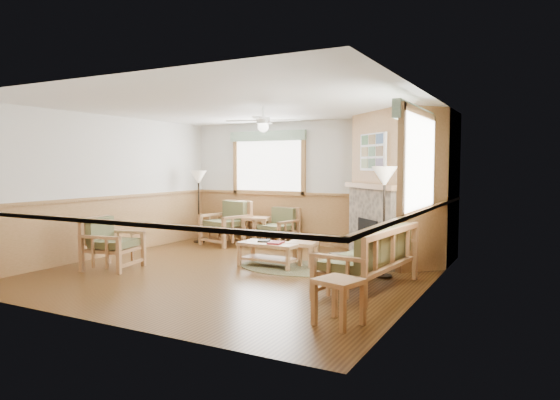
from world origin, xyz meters
The scene contains 24 objects.
floor centered at (0.00, 0.00, -0.01)m, with size 6.00×6.00×0.01m, color #513316.
ceiling centered at (0.00, 0.00, 2.70)m, with size 6.00×6.00×0.01m, color white.
wall_back centered at (0.00, 3.00, 1.35)m, with size 6.00×0.02×2.70m, color silver.
wall_front centered at (0.00, -3.00, 1.35)m, with size 6.00×0.02×2.70m, color silver.
wall_left centered at (-3.00, 0.00, 1.35)m, with size 0.02×6.00×2.70m, color silver.
wall_right centered at (3.00, 0.00, 1.35)m, with size 0.02×6.00×2.70m, color silver.
wainscot centered at (0.00, 0.00, 0.55)m, with size 6.00×6.00×1.10m, color #A17342, non-canonical shape.
fireplace centered at (2.05, 2.05, 1.35)m, with size 2.20×2.20×2.70m, color #A17342, non-canonical shape.
window_back centered at (-1.10, 2.96, 2.53)m, with size 1.90×0.16×1.50m, color white, non-canonical shape.
window_right centered at (2.96, -0.20, 2.53)m, with size 0.16×1.90×1.50m, color white, non-canonical shape.
ceiling_fan centered at (0.30, 0.30, 2.66)m, with size 1.24×1.24×0.36m, color white, non-canonical shape.
sofa centered at (2.25, -0.13, 0.44)m, with size 0.79×1.92×0.88m, color #AB7C50, non-canonical shape.
armchair_back_left centered at (-1.77, 2.22, 0.48)m, with size 0.85×0.85×0.95m, color #AB7C50, non-canonical shape.
armchair_back_right centered at (-0.66, 2.54, 0.41)m, with size 0.74×0.74×0.83m, color #AB7C50, non-canonical shape.
armchair_left centered at (-1.98, -0.82, 0.44)m, with size 0.78×0.78×0.87m, color #AB7C50, non-canonical shape.
coffee_table centered at (0.25, 0.60, 0.21)m, with size 1.04×0.52×0.42m, color #AB7C50, non-canonical shape.
end_table_chairs centered at (-1.16, 2.55, 0.30)m, with size 0.54×0.52×0.61m, color #AB7C50, non-canonical shape.
end_table_sofa centered at (2.47, -1.81, 0.26)m, with size 0.46×0.44×0.51m, color #AB7C50, non-canonical shape.
footstool centered at (0.73, 0.92, 0.21)m, with size 0.48×0.48×0.42m, color #AB7C50, non-canonical shape.
braided_rug centered at (0.65, 0.65, 0.01)m, with size 1.88×1.88×0.01m, color brown.
floor_lamp_left centered at (-2.50, 2.22, 0.82)m, with size 0.37×0.37×1.63m, color black, non-canonical shape.
floor_lamp_right centered at (2.22, 0.71, 0.87)m, with size 0.40×0.40×1.74m, color black, non-canonical shape.
book_red centered at (0.40, 0.55, 0.45)m, with size 0.22×0.30×0.03m, color maroon.
book_dark centered at (0.10, 0.67, 0.44)m, with size 0.20×0.27×0.03m, color black.
Camera 1 is at (4.42, -6.84, 1.75)m, focal length 32.00 mm.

